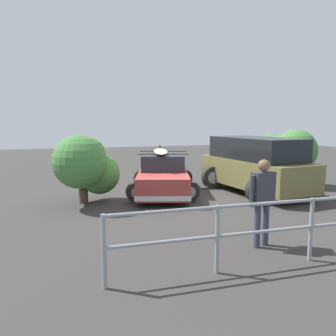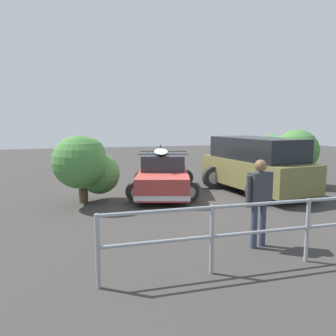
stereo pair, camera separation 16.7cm
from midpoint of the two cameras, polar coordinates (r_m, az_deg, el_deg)
The scene contains 7 objects.
ground_plane at distance 10.74m, azimuth 0.16°, elevation -5.05°, with size 44.00×44.00×0.02m, color #383533.
sedan_car at distance 11.19m, azimuth -1.33°, elevation -1.17°, with size 2.89×4.45×1.62m.
suv_car at distance 11.59m, azimuth 14.50°, elevation 0.59°, with size 2.93×4.55×1.90m.
person_bystander at distance 6.53m, azimuth 15.47°, elevation -4.53°, with size 0.65×0.31×1.71m.
railing_fence at distance 6.22m, azimuth 23.01°, elevation -8.25°, with size 7.17×0.17×1.12m.
bush_near_left at distance 9.89m, azimuth -14.58°, elevation 0.48°, with size 1.97×2.02×2.06m.
bush_near_right at distance 13.33m, azimuth 18.41°, elevation 2.42°, with size 2.51×2.42×2.15m.
Camera 1 is at (3.16, 9.98, 2.41)m, focal length 35.00 mm.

